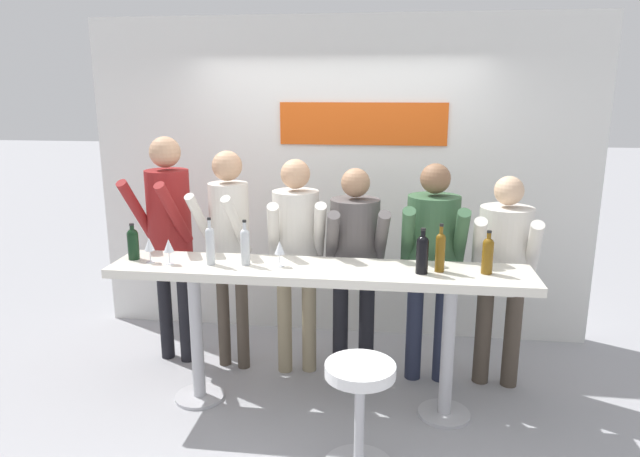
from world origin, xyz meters
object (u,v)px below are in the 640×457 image
(tasting_table, at_px, (319,290))
(person_center_right, at_px, (432,251))
(person_right, at_px, (504,261))
(wine_bottle_0, at_px, (440,250))
(wine_bottle_3, at_px, (422,252))
(wine_glass_2, at_px, (149,245))
(wine_glass_1, at_px, (169,246))
(bar_stool, at_px, (360,400))
(person_center_left, at_px, (296,244))
(person_left, at_px, (229,234))
(wine_glass_0, at_px, (280,248))
(wine_bottle_5, at_px, (245,245))
(wine_bottle_2, at_px, (210,244))
(wine_bottle_1, at_px, (488,254))
(person_far_left, at_px, (169,224))
(person_center, at_px, (355,252))
(wine_bottle_4, at_px, (133,242))

(tasting_table, bearing_deg, person_center_right, 32.91)
(person_right, distance_m, wine_bottle_0, 0.73)
(wine_bottle_3, xyz_separation_m, wine_glass_2, (-1.85, -0.01, -0.02))
(wine_bottle_0, xyz_separation_m, wine_glass_1, (-1.82, -0.07, -0.02))
(bar_stool, bearing_deg, person_center_left, 116.00)
(wine_bottle_0, height_order, wine_bottle_3, wine_bottle_0)
(person_left, relative_size, wine_glass_2, 9.96)
(wine_glass_0, relative_size, wine_glass_1, 1.00)
(wine_bottle_5, bearing_deg, wine_bottle_3, -1.51)
(person_left, height_order, wine_glass_1, person_left)
(wine_bottle_3, height_order, wine_bottle_5, wine_bottle_5)
(wine_glass_0, bearing_deg, wine_glass_1, -176.15)
(tasting_table, bearing_deg, bar_stool, -63.52)
(wine_bottle_2, bearing_deg, wine_glass_0, 2.55)
(person_center_left, distance_m, wine_bottle_1, 1.44)
(wine_bottle_0, xyz_separation_m, wine_glass_2, (-1.97, -0.06, -0.02))
(person_center_left, height_order, wine_bottle_3, person_center_left)
(tasting_table, distance_m, person_center_right, 0.95)
(person_left, xyz_separation_m, wine_bottle_1, (1.87, -0.51, 0.06))
(tasting_table, xyz_separation_m, person_far_left, (-1.28, 0.58, 0.29))
(bar_stool, distance_m, wine_bottle_5, 1.28)
(wine_bottle_5, distance_m, wine_glass_1, 0.52)
(wine_bottle_0, bearing_deg, wine_bottle_3, -155.86)
(person_left, distance_m, person_right, 2.08)
(person_far_left, height_order, wine_bottle_2, person_far_left)
(person_center, bearing_deg, person_center_right, -8.58)
(person_center_right, relative_size, wine_bottle_2, 5.15)
(wine_bottle_1, bearing_deg, person_center_left, 159.52)
(wine_bottle_3, distance_m, wine_glass_1, 1.70)
(person_center_left, xyz_separation_m, person_right, (1.54, -0.01, -0.07))
(bar_stool, height_order, wine_bottle_3, wine_bottle_3)
(person_center_left, xyz_separation_m, wine_bottle_2, (-0.50, -0.54, 0.13))
(person_far_left, xyz_separation_m, person_left, (0.51, -0.06, -0.05))
(bar_stool, bearing_deg, person_right, 50.03)
(wine_bottle_5, bearing_deg, wine_bottle_1, 0.67)
(wine_bottle_2, xyz_separation_m, wine_bottle_3, (1.42, -0.01, -0.01))
(wine_bottle_3, height_order, wine_bottle_4, wine_bottle_3)
(person_right, bearing_deg, tasting_table, -151.08)
(wine_bottle_2, bearing_deg, person_right, 14.71)
(wine_bottle_1, bearing_deg, wine_bottle_4, 179.81)
(tasting_table, bearing_deg, wine_bottle_1, 0.40)
(person_center_right, bearing_deg, wine_bottle_2, -159.85)
(wine_bottle_1, height_order, wine_glass_1, wine_bottle_1)
(wine_glass_2, bearing_deg, wine_bottle_1, 1.39)
(person_left, relative_size, wine_bottle_5, 5.61)
(person_center, height_order, wine_bottle_2, person_center)
(tasting_table, relative_size, wine_bottle_4, 11.06)
(bar_stool, bearing_deg, wine_bottle_0, 54.85)
(wine_bottle_4, xyz_separation_m, wine_glass_0, (1.05, -0.03, 0.00))
(wine_glass_2, bearing_deg, person_right, 12.52)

